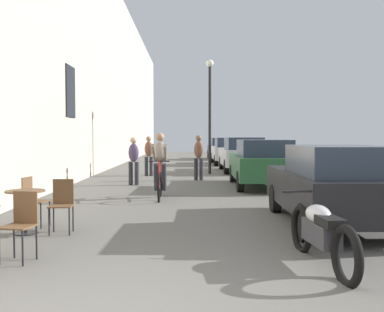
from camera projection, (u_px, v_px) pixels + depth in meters
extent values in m
cube|color=#B7AD99|center=(80.00, 50.00, 17.36)|extent=(0.50, 68.00, 9.88)
cube|color=black|center=(71.00, 92.00, 14.85)|extent=(0.04, 1.10, 1.70)
cylinder|color=black|center=(23.00, 248.00, 5.55)|extent=(0.02, 0.02, 0.45)
cylinder|color=black|center=(36.00, 242.00, 5.87)|extent=(0.02, 0.02, 0.45)
cylinder|color=black|center=(14.00, 241.00, 5.93)|extent=(0.02, 0.02, 0.45)
cube|color=brown|center=(18.00, 226.00, 5.73)|extent=(0.45, 0.45, 0.02)
cube|color=brown|center=(26.00, 207.00, 5.90)|extent=(0.34, 0.09, 0.42)
cylinder|color=black|center=(26.00, 233.00, 7.44)|extent=(0.40, 0.40, 0.02)
cylinder|color=black|center=(26.00, 212.00, 7.43)|extent=(0.05, 0.05, 0.67)
cylinder|color=brown|center=(25.00, 191.00, 7.41)|extent=(0.64, 0.64, 0.02)
cylinder|color=black|center=(69.00, 222.00, 7.29)|extent=(0.02, 0.02, 0.45)
cylinder|color=black|center=(49.00, 222.00, 7.27)|extent=(0.02, 0.02, 0.45)
cylinder|color=black|center=(73.00, 218.00, 7.61)|extent=(0.02, 0.02, 0.45)
cylinder|color=black|center=(54.00, 218.00, 7.59)|extent=(0.02, 0.02, 0.45)
cube|color=brown|center=(61.00, 206.00, 7.43)|extent=(0.40, 0.40, 0.02)
cube|color=brown|center=(63.00, 191.00, 7.60)|extent=(0.34, 0.04, 0.42)
cylinder|color=black|center=(50.00, 213.00, 8.12)|extent=(0.02, 0.02, 0.45)
cylinder|color=black|center=(41.00, 216.00, 7.80)|extent=(0.02, 0.02, 0.45)
cylinder|color=black|center=(33.00, 213.00, 8.17)|extent=(0.02, 0.02, 0.45)
cylinder|color=black|center=(24.00, 216.00, 7.85)|extent=(0.02, 0.02, 0.45)
cube|color=brown|center=(37.00, 201.00, 7.98)|extent=(0.44, 0.44, 0.02)
cube|color=brown|center=(27.00, 189.00, 8.00)|extent=(0.08, 0.34, 0.42)
torus|color=black|center=(159.00, 189.00, 11.05)|extent=(0.06, 0.71, 0.71)
torus|color=black|center=(161.00, 184.00, 12.09)|extent=(0.06, 0.71, 0.71)
cylinder|color=maroon|center=(160.00, 174.00, 11.99)|extent=(0.04, 0.21, 0.58)
cylinder|color=maroon|center=(160.00, 162.00, 11.48)|extent=(0.05, 0.82, 0.14)
cylinder|color=maroon|center=(159.00, 175.00, 11.06)|extent=(0.04, 0.09, 0.67)
cylinder|color=maroon|center=(160.00, 185.00, 11.59)|extent=(0.06, 1.00, 0.12)
cylinder|color=black|center=(159.00, 161.00, 11.07)|extent=(0.52, 0.04, 0.03)
ellipsoid|color=black|center=(160.00, 162.00, 11.89)|extent=(0.12, 0.24, 0.06)
ellipsoid|color=gray|center=(160.00, 152.00, 11.80)|extent=(0.35, 0.36, 0.59)
sphere|color=#A57A5B|center=(160.00, 137.00, 11.74)|extent=(0.22, 0.22, 0.22)
cylinder|color=#26262D|center=(164.00, 177.00, 11.75)|extent=(0.14, 0.40, 0.75)
cylinder|color=#26262D|center=(156.00, 177.00, 11.75)|extent=(0.14, 0.40, 0.75)
cylinder|color=gray|center=(165.00, 153.00, 11.41)|extent=(0.12, 0.75, 0.48)
cylinder|color=gray|center=(154.00, 153.00, 11.40)|extent=(0.09, 0.74, 0.48)
cylinder|color=#26262D|center=(137.00, 174.00, 14.88)|extent=(0.14, 0.14, 0.77)
cylinder|color=#26262D|center=(131.00, 174.00, 14.88)|extent=(0.14, 0.14, 0.77)
ellipsoid|color=#4C3D5B|center=(134.00, 153.00, 14.85)|extent=(0.34, 0.24, 0.61)
sphere|color=tan|center=(134.00, 140.00, 14.84)|extent=(0.22, 0.22, 0.22)
cylinder|color=#26262D|center=(201.00, 169.00, 16.53)|extent=(0.14, 0.14, 0.81)
cylinder|color=#26262D|center=(196.00, 169.00, 16.56)|extent=(0.14, 0.14, 0.81)
ellipsoid|color=brown|center=(199.00, 150.00, 16.51)|extent=(0.38, 0.30, 0.64)
sphere|color=brown|center=(199.00, 138.00, 16.50)|extent=(0.22, 0.22, 0.22)
cylinder|color=#26262D|center=(146.00, 166.00, 18.40)|extent=(0.14, 0.14, 0.79)
cylinder|color=#26262D|center=(151.00, 166.00, 18.40)|extent=(0.14, 0.14, 0.79)
ellipsoid|color=brown|center=(149.00, 149.00, 18.37)|extent=(0.35, 0.26, 0.63)
sphere|color=#A57A5B|center=(149.00, 139.00, 18.35)|extent=(0.22, 0.22, 0.22)
cylinder|color=black|center=(210.00, 121.00, 19.27)|extent=(0.12, 0.12, 4.60)
sphere|color=silver|center=(210.00, 63.00, 19.17)|extent=(0.32, 0.32, 0.32)
cube|color=black|center=(331.00, 190.00, 8.19)|extent=(1.78, 4.12, 0.66)
cube|color=#283342|center=(339.00, 160.00, 7.68)|extent=(1.47, 2.24, 0.49)
cylinder|color=black|center=(275.00, 198.00, 9.56)|extent=(0.20, 0.59, 0.59)
cylinder|color=black|center=(348.00, 198.00, 9.54)|extent=(0.20, 0.59, 0.59)
cylinder|color=black|center=(306.00, 222.00, 6.87)|extent=(0.20, 0.59, 0.59)
cube|color=#23512D|center=(261.00, 166.00, 14.43)|extent=(1.86, 4.29, 0.69)
cube|color=#283342|center=(264.00, 148.00, 13.90)|extent=(1.53, 2.33, 0.51)
cylinder|color=black|center=(233.00, 174.00, 15.86)|extent=(0.21, 0.62, 0.61)
cylinder|color=black|center=(278.00, 174.00, 15.84)|extent=(0.21, 0.62, 0.61)
cylinder|color=black|center=(240.00, 181.00, 13.06)|extent=(0.21, 0.62, 0.61)
cylinder|color=black|center=(295.00, 181.00, 13.04)|extent=(0.21, 0.62, 0.61)
cube|color=#B7B7BC|center=(242.00, 157.00, 20.68)|extent=(1.84, 4.42, 0.72)
cube|color=#283342|center=(243.00, 143.00, 20.12)|extent=(1.54, 2.39, 0.53)
cylinder|color=black|center=(221.00, 163.00, 22.15)|extent=(0.21, 0.64, 0.64)
cylinder|color=black|center=(255.00, 163.00, 22.16)|extent=(0.21, 0.64, 0.64)
cylinder|color=black|center=(226.00, 167.00, 19.23)|extent=(0.21, 0.64, 0.64)
cylinder|color=black|center=(265.00, 167.00, 19.25)|extent=(0.21, 0.64, 0.64)
cube|color=#B7B7BC|center=(228.00, 153.00, 26.16)|extent=(1.83, 4.37, 0.71)
cube|color=#283342|center=(229.00, 142.00, 25.61)|extent=(1.53, 2.36, 0.53)
cylinder|color=black|center=(213.00, 158.00, 27.60)|extent=(0.21, 0.63, 0.63)
cylinder|color=black|center=(239.00, 158.00, 27.63)|extent=(0.21, 0.63, 0.63)
cylinder|color=black|center=(216.00, 160.00, 24.73)|extent=(0.21, 0.63, 0.63)
cylinder|color=black|center=(246.00, 160.00, 24.75)|extent=(0.21, 0.63, 0.63)
cube|color=#384C84|center=(221.00, 150.00, 32.35)|extent=(1.84, 4.32, 0.70)
cube|color=#283342|center=(222.00, 142.00, 31.81)|extent=(1.53, 2.34, 0.52)
cylinder|color=black|center=(209.00, 154.00, 33.76)|extent=(0.21, 0.62, 0.62)
cylinder|color=black|center=(230.00, 154.00, 33.80)|extent=(0.21, 0.62, 0.62)
cylinder|color=black|center=(211.00, 156.00, 30.93)|extent=(0.21, 0.62, 0.62)
cylinder|color=black|center=(235.00, 156.00, 30.97)|extent=(0.21, 0.62, 0.62)
torus|color=black|center=(301.00, 229.00, 6.34)|extent=(0.15, 0.70, 0.69)
torus|color=black|center=(346.00, 256.00, 4.90)|extent=(0.16, 0.71, 0.70)
cube|color=#333338|center=(321.00, 233.00, 5.62)|extent=(0.31, 0.78, 0.28)
ellipsoid|color=#B7B7BC|center=(318.00, 214.00, 5.71)|extent=(0.32, 0.54, 0.24)
cube|color=black|center=(330.00, 221.00, 5.33)|extent=(0.28, 0.46, 0.10)
cylinder|color=black|center=(304.00, 191.00, 6.22)|extent=(0.62, 0.08, 0.03)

